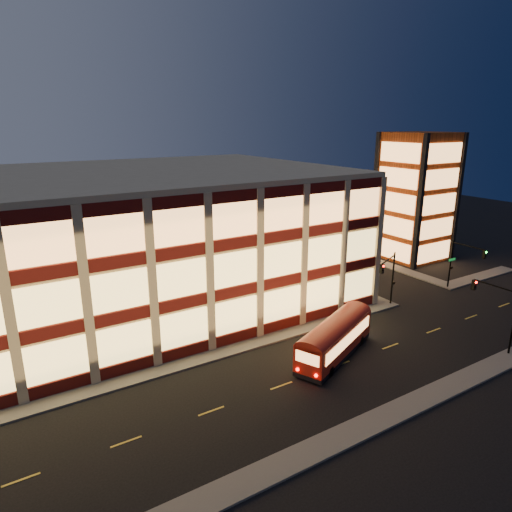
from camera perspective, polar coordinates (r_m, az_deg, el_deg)
ground at (r=39.13m, az=-6.98°, el=-13.46°), size 200.00×200.00×0.00m
sidewalk_office_south at (r=38.94m, az=-11.74°, el=-13.74°), size 54.00×2.00×0.15m
sidewalk_office_east at (r=63.55m, az=5.27°, el=-1.31°), size 2.00×30.00×0.15m
sidewalk_tower_south at (r=65.62m, az=25.99°, el=-2.40°), size 14.00×2.00×0.15m
sidewalk_tower_west at (r=70.52m, az=12.41°, el=0.17°), size 2.00×30.00×0.15m
sidewalk_near at (r=29.88m, az=4.79°, el=-24.05°), size 100.00×2.00×0.15m
office_building at (r=50.60m, az=-18.54°, el=1.68°), size 50.45×30.45×14.50m
stair_tower at (r=69.67m, az=19.32°, el=6.96°), size 8.60×8.60×18.00m
traffic_signal_far at (r=50.15m, az=16.30°, el=-2.00°), size 3.79×1.87×6.00m
traffic_signal_right at (r=58.36m, az=24.38°, el=-0.25°), size 1.20×4.37×6.00m
traffic_signal_near at (r=45.10m, az=28.10°, el=-5.42°), size 0.32×4.45×6.00m
trolley_bus at (r=39.96m, az=9.85°, el=-9.86°), size 10.17×6.32×3.39m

